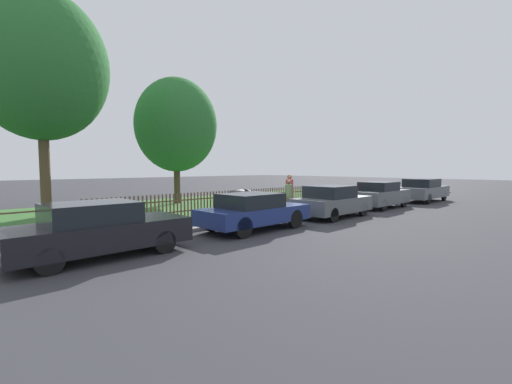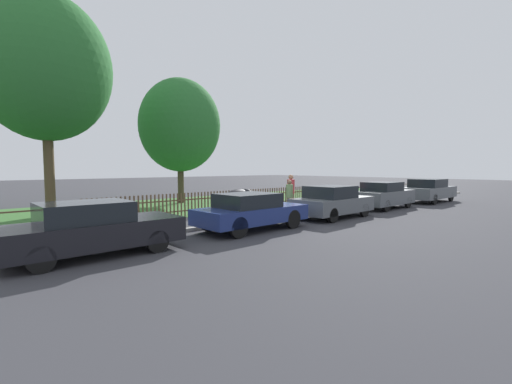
{
  "view_description": "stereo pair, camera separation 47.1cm",
  "coord_description": "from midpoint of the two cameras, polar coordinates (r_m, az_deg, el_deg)",
  "views": [
    {
      "loc": [
        -10.41,
        -9.64,
        2.16
      ],
      "look_at": [
        -0.26,
        1.05,
        1.1
      ],
      "focal_mm": 24.0,
      "sensor_mm": 36.0,
      "label": 1
    },
    {
      "loc": [
        -10.06,
        -9.96,
        2.16
      ],
      "look_at": [
        -0.26,
        1.05,
        1.1
      ],
      "focal_mm": 24.0,
      "sensor_mm": 36.0,
      "label": 2
    }
  ],
  "objects": [
    {
      "name": "parked_car_white_van",
      "position": [
        19.23,
        21.13,
        -0.48
      ],
      "size": [
        3.98,
        1.74,
        1.4
      ],
      "rotation": [
        0.0,
        0.0,
        0.02
      ],
      "color": "#51565B",
      "rests_on": "ground"
    },
    {
      "name": "tree_behind_motorcycle",
      "position": [
        18.12,
        -31.09,
        17.25
      ],
      "size": [
        5.48,
        5.48,
        9.63
      ],
      "color": "brown",
      "rests_on": "ground"
    },
    {
      "name": "pedestrian_near_fence",
      "position": [
        15.78,
        6.44,
        -0.48
      ],
      "size": [
        0.39,
        0.39,
        1.6
      ],
      "rotation": [
        0.0,
        0.0,
        1.35
      ],
      "color": "#7F6B51",
      "rests_on": "ground"
    },
    {
      "name": "parked_car_red_compact",
      "position": [
        15.1,
        13.46,
        -1.57
      ],
      "size": [
        3.95,
        1.89,
        1.38
      ],
      "rotation": [
        0.0,
        0.0,
        0.03
      ],
      "color": "#51565B",
      "rests_on": "ground"
    },
    {
      "name": "parked_car_navy_estate",
      "position": [
        11.78,
        0.27,
        -3.17
      ],
      "size": [
        4.07,
        1.8,
        1.28
      ],
      "rotation": [
        0.0,
        0.0,
        0.02
      ],
      "color": "navy",
      "rests_on": "ground"
    },
    {
      "name": "grass_strip",
      "position": [
        20.12,
        -10.84,
        -2.11
      ],
      "size": [
        43.5,
        8.79,
        0.01
      ],
      "primitive_type": "cube",
      "color": "#3D7033",
      "rests_on": "ground"
    },
    {
      "name": "parked_car_black_saloon",
      "position": [
        9.16,
        -24.3,
        -5.58
      ],
      "size": [
        4.12,
        1.68,
        1.34
      ],
      "rotation": [
        0.0,
        0.0,
        0.01
      ],
      "color": "black",
      "rests_on": "ground"
    },
    {
      "name": "parked_car_grey_coupe",
      "position": [
        23.96,
        27.33,
        0.26
      ],
      "size": [
        4.6,
        1.9,
        1.45
      ],
      "rotation": [
        0.0,
        0.0,
        0.02
      ],
      "color": "#51565B",
      "rests_on": "ground"
    },
    {
      "name": "covered_motorcycle",
      "position": [
        15.46,
        -1.93,
        -1.25
      ],
      "size": [
        2.0,
        0.87,
        1.19
      ],
      "rotation": [
        0.0,
        0.0,
        0.07
      ],
      "color": "black",
      "rests_on": "ground"
    },
    {
      "name": "park_fence",
      "position": [
        16.47,
        -3.02,
        -1.55
      ],
      "size": [
        43.5,
        0.05,
        1.07
      ],
      "color": "brown",
      "rests_on": "ground"
    },
    {
      "name": "ground_plane",
      "position": [
        14.33,
        4.53,
        -4.57
      ],
      "size": [
        120.0,
        120.0,
        0.0
      ],
      "primitive_type": "plane",
      "color": "#38383D"
    },
    {
      "name": "pedestrian_by_lamp",
      "position": [
        16.77,
        6.62,
        0.21
      ],
      "size": [
        0.42,
        0.39,
        1.82
      ],
      "rotation": [
        0.0,
        0.0,
        3.2
      ],
      "color": "#7F6B51",
      "rests_on": "ground"
    },
    {
      "name": "kerb_stone",
      "position": [
        14.39,
        4.24,
        -4.29
      ],
      "size": [
        43.5,
        0.2,
        0.12
      ],
      "primitive_type": "cube",
      "color": "#B2ADA3",
      "rests_on": "ground"
    },
    {
      "name": "tree_mid_park",
      "position": [
        21.36,
        -11.94,
        10.79
      ],
      "size": [
        4.83,
        4.83,
        7.46
      ],
      "color": "#473828",
      "rests_on": "ground"
    }
  ]
}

